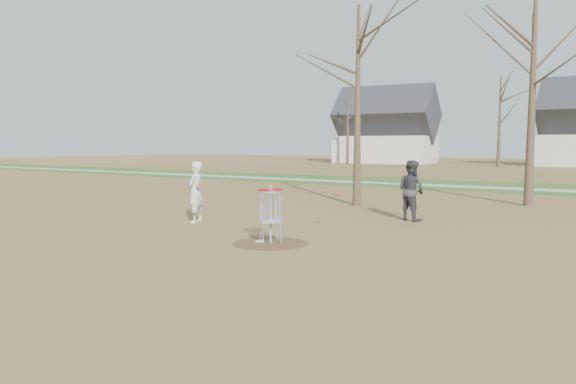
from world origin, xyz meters
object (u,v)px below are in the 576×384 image
object	(u,v)px
disc_grounded	(260,241)
disc_golf_basket	(270,205)
player_throwing	(411,190)
player_standing	(195,192)

from	to	relation	value
disc_grounded	disc_golf_basket	world-z (taller)	disc_golf_basket
player_throwing	disc_golf_basket	xyz separation A→B (m)	(-1.27, -5.70, -0.02)
player_throwing	disc_grounded	xyz separation A→B (m)	(-1.63, -5.65, -0.91)
player_standing	player_throwing	xyz separation A→B (m)	(5.20, 4.04, 0.01)
disc_grounded	player_throwing	bearing A→B (deg)	73.88
disc_grounded	disc_golf_basket	xyz separation A→B (m)	(0.37, -0.05, 0.89)
disc_grounded	player_standing	bearing A→B (deg)	155.79
player_standing	disc_grounded	size ratio (longest dim) A/B	8.37
player_standing	disc_grounded	distance (m)	4.01
disc_grounded	disc_golf_basket	bearing A→B (deg)	-8.36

